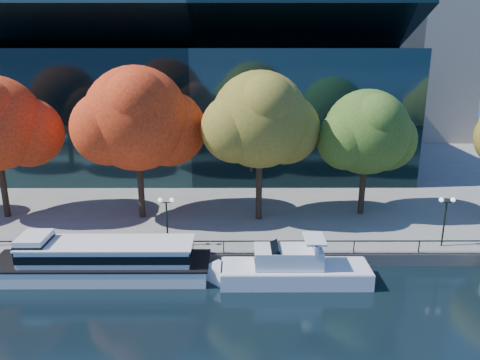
{
  "coord_description": "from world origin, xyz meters",
  "views": [
    {
      "loc": [
        1.16,
        -29.68,
        16.44
      ],
      "look_at": [
        1.27,
        8.0,
        5.44
      ],
      "focal_mm": 35.0,
      "sensor_mm": 36.0,
      "label": 1
    }
  ],
  "objects_px": {
    "cruiser_near": "(289,268)",
    "tree_4": "(368,134)",
    "tree_2": "(139,121)",
    "lamp_2": "(446,210)",
    "lamp_1": "(166,211)",
    "tree_3": "(262,122)",
    "tour_boat": "(95,259)"
  },
  "relations": [
    {
      "from": "cruiser_near",
      "to": "tree_4",
      "type": "bearing_deg",
      "value": 54.42
    },
    {
      "from": "tree_2",
      "to": "lamp_2",
      "type": "relative_size",
      "value": 3.41
    },
    {
      "from": "tree_4",
      "to": "lamp_2",
      "type": "relative_size",
      "value": 2.89
    },
    {
      "from": "lamp_1",
      "to": "lamp_2",
      "type": "relative_size",
      "value": 1.0
    },
    {
      "from": "tree_2",
      "to": "tree_3",
      "type": "distance_m",
      "value": 10.75
    },
    {
      "from": "cruiser_near",
      "to": "tour_boat",
      "type": "bearing_deg",
      "value": 176.58
    },
    {
      "from": "lamp_2",
      "to": "lamp_1",
      "type": "bearing_deg",
      "value": 180.0
    },
    {
      "from": "tour_boat",
      "to": "cruiser_near",
      "type": "height_order",
      "value": "cruiser_near"
    },
    {
      "from": "lamp_2",
      "to": "tree_4",
      "type": "bearing_deg",
      "value": 120.93
    },
    {
      "from": "tree_4",
      "to": "tree_3",
      "type": "bearing_deg",
      "value": -171.89
    },
    {
      "from": "tree_2",
      "to": "lamp_2",
      "type": "height_order",
      "value": "tree_2"
    },
    {
      "from": "cruiser_near",
      "to": "tree_2",
      "type": "distance_m",
      "value": 18.46
    },
    {
      "from": "tour_boat",
      "to": "tree_2",
      "type": "distance_m",
      "value": 13.03
    },
    {
      "from": "cruiser_near",
      "to": "tree_4",
      "type": "distance_m",
      "value": 15.91
    },
    {
      "from": "cruiser_near",
      "to": "lamp_1",
      "type": "relative_size",
      "value": 2.92
    },
    {
      "from": "cruiser_near",
      "to": "tree_4",
      "type": "height_order",
      "value": "tree_4"
    },
    {
      "from": "cruiser_near",
      "to": "lamp_2",
      "type": "height_order",
      "value": "lamp_2"
    },
    {
      "from": "tour_boat",
      "to": "tree_3",
      "type": "relative_size",
      "value": 1.29
    },
    {
      "from": "tree_2",
      "to": "tree_4",
      "type": "relative_size",
      "value": 1.18
    },
    {
      "from": "tree_2",
      "to": "tree_3",
      "type": "bearing_deg",
      "value": -2.72
    },
    {
      "from": "tree_3",
      "to": "lamp_1",
      "type": "xyz_separation_m",
      "value": [
        -7.62,
        -6.01,
        -5.97
      ]
    },
    {
      "from": "tour_boat",
      "to": "cruiser_near",
      "type": "distance_m",
      "value": 14.04
    },
    {
      "from": "tree_3",
      "to": "lamp_1",
      "type": "height_order",
      "value": "tree_3"
    },
    {
      "from": "tree_3",
      "to": "tour_boat",
      "type": "bearing_deg",
      "value": -143.65
    },
    {
      "from": "tree_2",
      "to": "tour_boat",
      "type": "bearing_deg",
      "value": -100.04
    },
    {
      "from": "cruiser_near",
      "to": "tree_2",
      "type": "bearing_deg",
      "value": 139.48
    },
    {
      "from": "tree_3",
      "to": "tree_4",
      "type": "distance_m",
      "value": 9.89
    },
    {
      "from": "cruiser_near",
      "to": "lamp_1",
      "type": "height_order",
      "value": "lamp_1"
    },
    {
      "from": "tree_4",
      "to": "lamp_1",
      "type": "distance_m",
      "value": 19.39
    },
    {
      "from": "tree_3",
      "to": "lamp_1",
      "type": "relative_size",
      "value": 3.31
    },
    {
      "from": "tree_3",
      "to": "lamp_2",
      "type": "relative_size",
      "value": 3.31
    },
    {
      "from": "tour_boat",
      "to": "tree_4",
      "type": "height_order",
      "value": "tree_4"
    }
  ]
}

